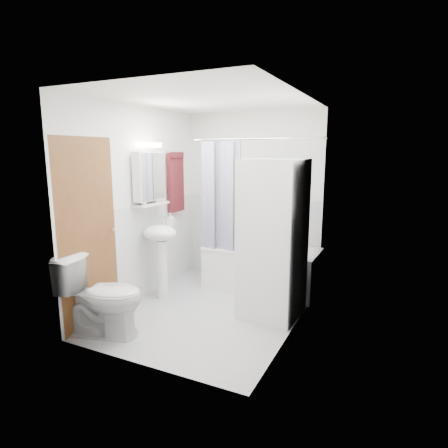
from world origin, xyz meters
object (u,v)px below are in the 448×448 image
at_px(bathtub, 262,266).
at_px(toilet, 103,296).
at_px(sink, 161,244).
at_px(washer_dryer, 273,240).

distance_m(bathtub, toilet, 2.17).
bearing_deg(toilet, sink, -13.93).
distance_m(bathtub, washer_dryer, 1.01).
xyz_separation_m(bathtub, sink, (-1.05, -0.84, 0.39)).
relative_size(bathtub, toilet, 1.80).
height_order(bathtub, washer_dryer, washer_dryer).
height_order(sink, washer_dryer, washer_dryer).
xyz_separation_m(bathtub, washer_dryer, (0.38, -0.73, 0.57)).
relative_size(bathtub, sink, 1.45).
height_order(bathtub, toilet, toilet).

